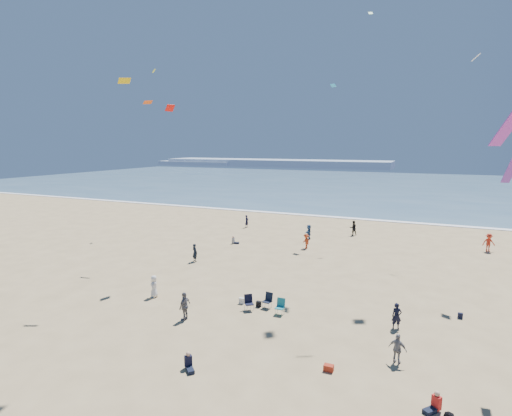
% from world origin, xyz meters
% --- Properties ---
extents(ground, '(220.00, 220.00, 0.00)m').
position_xyz_m(ground, '(0.00, 0.00, 0.00)').
color(ground, tan).
rests_on(ground, ground).
extents(ocean, '(220.00, 100.00, 0.06)m').
position_xyz_m(ocean, '(0.00, 95.00, 0.03)').
color(ocean, '#476B84').
rests_on(ocean, ground).
extents(surf_line, '(220.00, 1.20, 0.08)m').
position_xyz_m(surf_line, '(0.00, 45.00, 0.04)').
color(surf_line, white).
rests_on(surf_line, ground).
extents(headland_far, '(110.00, 20.00, 3.20)m').
position_xyz_m(headland_far, '(-60.00, 170.00, 1.60)').
color(headland_far, '#7A8EA8').
rests_on(headland_far, ground).
extents(headland_near, '(40.00, 14.00, 2.00)m').
position_xyz_m(headland_near, '(-100.00, 165.00, 1.00)').
color(headland_near, '#7A8EA8').
rests_on(headland_near, ground).
extents(standing_flyers, '(33.08, 35.70, 1.86)m').
position_xyz_m(standing_flyers, '(7.48, 17.25, 0.85)').
color(standing_flyers, slate).
rests_on(standing_flyers, ground).
extents(seated_group, '(20.64, 30.72, 0.84)m').
position_xyz_m(seated_group, '(3.91, 5.24, 0.42)').
color(seated_group, white).
rests_on(seated_group, ground).
extents(chair_cluster, '(2.73, 1.57, 1.00)m').
position_xyz_m(chair_cluster, '(1.52, 10.52, 0.50)').
color(chair_cluster, black).
rests_on(chair_cluster, ground).
extents(white_tote, '(0.35, 0.20, 0.40)m').
position_xyz_m(white_tote, '(-0.36, 10.99, 0.20)').
color(white_tote, silver).
rests_on(white_tote, ground).
extents(black_backpack, '(0.30, 0.22, 0.38)m').
position_xyz_m(black_backpack, '(0.88, 10.95, 0.19)').
color(black_backpack, black).
rests_on(black_backpack, ground).
extents(cooler, '(0.45, 0.30, 0.30)m').
position_xyz_m(cooler, '(6.84, 5.46, 0.15)').
color(cooler, '#A12A17').
rests_on(cooler, ground).
extents(navy_bag, '(0.28, 0.18, 0.34)m').
position_xyz_m(navy_bag, '(12.79, 14.34, 0.17)').
color(navy_bag, black).
rests_on(navy_bag, ground).
extents(kites_aloft, '(48.60, 37.54, 31.14)m').
position_xyz_m(kites_aloft, '(9.43, 12.87, 14.93)').
color(kites_aloft, white).
rests_on(kites_aloft, ground).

